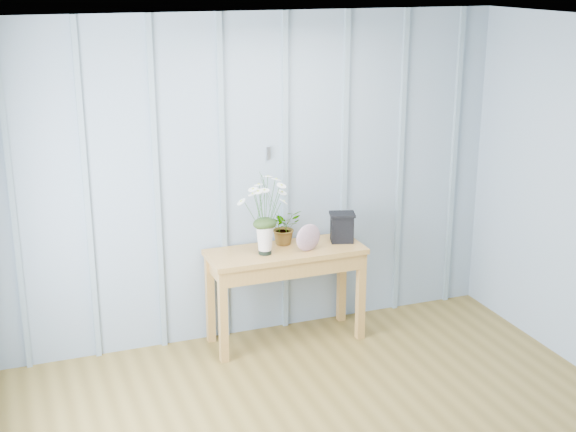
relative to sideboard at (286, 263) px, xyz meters
name	(u,v)px	position (x,y,z in m)	size (l,w,h in m)	color
room_shell	(324,112)	(-0.16, -1.08, 1.35)	(4.00, 4.50, 2.50)	#8C9EB1
sideboard	(286,263)	(0.00, 0.00, 0.00)	(1.20, 0.45, 0.75)	#AA7736
daisy_vase	(265,205)	(-0.18, -0.04, 0.50)	(0.43, 0.33, 0.61)	black
spider_plant	(284,227)	(0.04, 0.13, 0.25)	(0.25, 0.21, 0.27)	#1F3514
felt_disc_vessel	(308,238)	(0.15, -0.09, 0.22)	(0.21, 0.06, 0.21)	#7C3E61
carved_box	(342,227)	(0.47, 0.01, 0.23)	(0.23, 0.20, 0.23)	black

